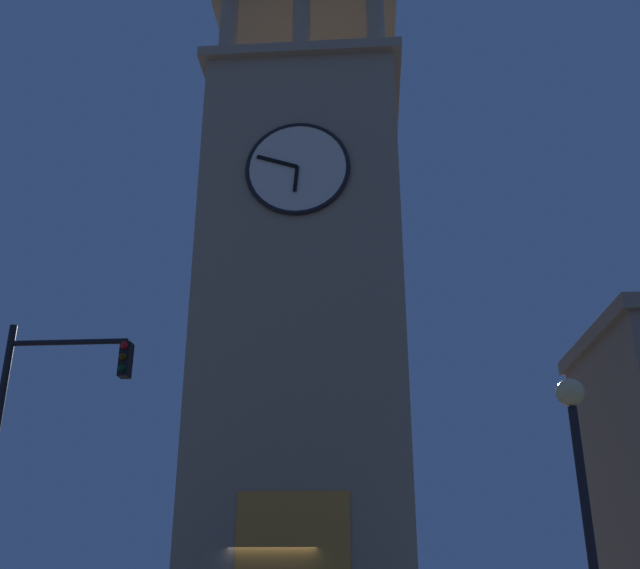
# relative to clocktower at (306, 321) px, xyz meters

# --- Properties ---
(clocktower) EXTENTS (7.46, 7.66, 26.60)m
(clocktower) POSITION_rel_clocktower_xyz_m (0.00, 0.00, 0.00)
(clocktower) COLOR gray
(clocktower) RESTS_ON ground_plane
(traffic_signal_near) EXTENTS (2.78, 0.41, 6.88)m
(traffic_signal_near) POSITION_rel_clocktower_xyz_m (4.74, 10.14, -5.90)
(traffic_signal_near) COLOR black
(traffic_signal_near) RESTS_ON ground_plane
(street_lamp) EXTENTS (0.44, 0.44, 4.71)m
(street_lamp) POSITION_rel_clocktower_xyz_m (-5.38, 13.18, -7.01)
(street_lamp) COLOR black
(street_lamp) RESTS_ON ground_plane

